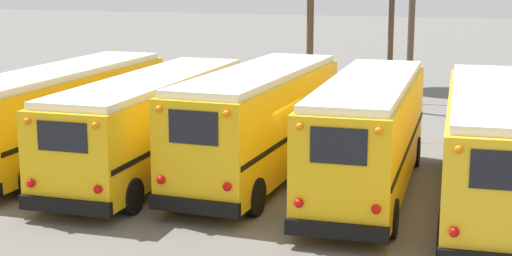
{
  "coord_description": "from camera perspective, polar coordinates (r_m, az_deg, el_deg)",
  "views": [
    {
      "loc": [
        6.65,
        -20.91,
        6.32
      ],
      "look_at": [
        0.0,
        0.67,
        1.64
      ],
      "focal_mm": 55.0,
      "sensor_mm": 36.0,
      "label": 1
    }
  ],
  "objects": [
    {
      "name": "ground_plane",
      "position": [
        22.83,
        -0.49,
        -4.36
      ],
      "size": [
        160.0,
        160.0,
        0.0
      ],
      "primitive_type": "plane",
      "color": "#66635E"
    },
    {
      "name": "school_bus_0",
      "position": [
        26.17,
        -13.79,
        1.22
      ],
      "size": [
        2.61,
        10.39,
        3.11
      ],
      "color": "#EAAA0F",
      "rests_on": "ground"
    },
    {
      "name": "fence_line",
      "position": [
        29.79,
        3.95,
        1.36
      ],
      "size": [
        21.41,
        0.06,
        1.42
      ],
      "color": "#939399",
      "rests_on": "ground"
    },
    {
      "name": "school_bus_4",
      "position": [
        21.39,
        16.79,
        -1.17
      ],
      "size": [
        2.86,
        10.89,
        3.2
      ],
      "color": "yellow",
      "rests_on": "ground"
    },
    {
      "name": "school_bus_1",
      "position": [
        24.28,
        -7.5,
        0.51
      ],
      "size": [
        2.63,
        10.76,
        3.01
      ],
      "color": "yellow",
      "rests_on": "ground"
    },
    {
      "name": "school_bus_3",
      "position": [
        22.08,
        8.13,
        -0.32
      ],
      "size": [
        2.62,
        9.86,
        3.26
      ],
      "color": "yellow",
      "rests_on": "ground"
    },
    {
      "name": "utility_pole",
      "position": [
        34.7,
        11.27,
        8.4
      ],
      "size": [
        1.8,
        0.28,
        8.58
      ],
      "color": "brown",
      "rests_on": "ground"
    },
    {
      "name": "school_bus_2",
      "position": [
        23.29,
        0.2,
        0.52
      ],
      "size": [
        2.89,
        9.56,
        3.32
      ],
      "color": "yellow",
      "rests_on": "ground"
    }
  ]
}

